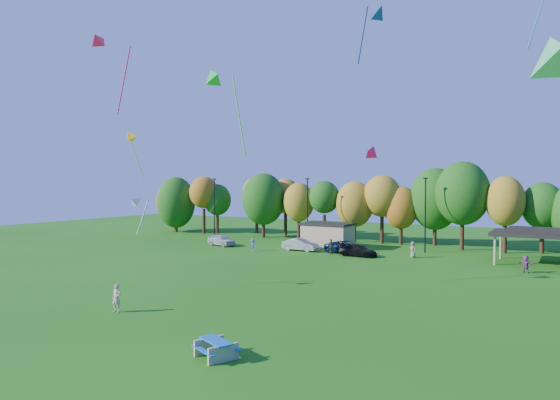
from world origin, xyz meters
The scene contains 23 objects.
ground centered at (0.00, 0.00, 0.00)m, with size 160.00×160.00×0.00m, color #19600F.
tree_line centered at (-1.03, 45.51, 5.91)m, with size 93.57×10.55×11.15m.
lamp_posts centered at (2.00, 40.00, 4.90)m, with size 64.50×0.25×9.09m.
utility_building centered at (-10.00, 38.00, 1.64)m, with size 6.30×4.30×3.25m.
pavilion centered at (14.00, 37.00, 3.23)m, with size 8.20×6.20×3.77m.
picnic_table centered at (2.41, -1.81, 0.50)m, with size 2.50×2.33×0.87m.
kite_flyer centered at (-8.42, 1.70, 0.93)m, with size 0.68×0.44×1.85m, color beige.
car_a centered at (-23.29, 32.85, 0.76)m, with size 1.80×4.47×1.52m, color silver.
car_b centered at (-11.78, 33.77, 0.75)m, with size 1.59×4.57×1.51m, color #9E9EA4.
car_c centered at (-5.97, 34.54, 0.74)m, with size 2.45×5.32×1.48m, color #0D2250.
car_d centered at (-3.88, 32.92, 0.66)m, with size 1.84×4.52×1.31m, color black.
far_person_0 centered at (-7.25, 32.97, 0.91)m, with size 1.07×0.44×1.82m, color #646C42.
far_person_1 centered at (-16.63, 30.38, 0.77)m, with size 0.99×0.57×1.53m, color #5651B3.
far_person_2 centered at (13.61, 30.99, 0.84)m, with size 1.55×0.49×1.67m, color #883887.
far_person_3 centered at (-24.39, 32.92, 0.79)m, with size 0.77×0.60×1.58m, color #5568BB.
far_person_4 centered at (1.86, 35.07, 0.91)m, with size 0.89×0.58×1.83m, color #788359.
kite_2 centered at (6.47, 8.66, 10.44)m, with size 0.99×1.27×1.18m.
kite_4 centered at (-13.64, 5.16, 19.07)m, with size 1.77×3.66×6.33m.
kite_7 centered at (-12.39, 7.43, 6.96)m, with size 1.17×2.06×3.34m.
kite_8 centered at (-23.12, 16.74, 13.41)m, with size 3.27×1.73×5.43m.
kite_11 centered at (4.85, 14.32, 20.83)m, with size 2.48×2.24×4.49m.
kite_12 centered at (16.42, 2.22, 13.72)m, with size 2.75×4.88×7.85m.
kite_13 centered at (-8.05, 11.57, 17.06)m, with size 4.21×2.96×7.50m.
Camera 1 is at (17.07, -20.84, 8.47)m, focal length 32.00 mm.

